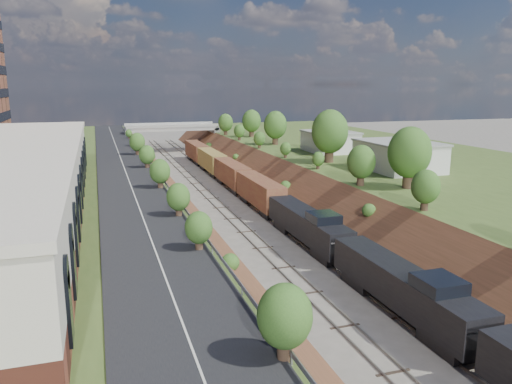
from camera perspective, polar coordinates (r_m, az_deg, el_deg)
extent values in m
cube|color=#425A25|center=(90.00, 18.05, 1.97)|extent=(44.00, 180.00, 5.00)
cube|color=brown|center=(74.31, -10.90, -1.69)|extent=(10.00, 180.00, 10.00)
cube|color=brown|center=(79.80, 4.97, -0.55)|extent=(10.00, 180.00, 10.00)
cube|color=gray|center=(75.68, -4.58, -1.18)|extent=(1.58, 180.00, 0.18)
cube|color=gray|center=(76.99, -0.81, -0.91)|extent=(1.58, 180.00, 0.18)
cube|color=black|center=(72.91, -14.57, 1.93)|extent=(8.00, 180.00, 0.10)
cube|color=#99999E|center=(73.15, -11.38, 2.52)|extent=(0.06, 171.00, 0.30)
cube|color=brown|center=(51.78, -27.03, -1.93)|extent=(14.00, 62.00, 2.20)
cube|color=gray|center=(134.74, -14.44, 5.65)|extent=(1.50, 8.00, 6.20)
cube|color=gray|center=(137.98, -4.82, 6.14)|extent=(1.50, 8.00, 6.20)
cube|color=gray|center=(135.59, -9.62, 7.22)|extent=(24.00, 8.00, 1.00)
cube|color=gray|center=(131.58, -9.37, 7.43)|extent=(24.00, 0.30, 0.80)
cube|color=gray|center=(139.47, -9.87, 7.68)|extent=(24.00, 0.30, 0.80)
cube|color=silver|center=(77.45, 15.97, 3.90)|extent=(9.00, 12.00, 4.00)
cube|color=silver|center=(96.17, 8.45, 5.65)|extent=(8.00, 10.00, 3.60)
cylinder|color=#473323|center=(64.15, 16.98, 1.57)|extent=(1.30, 1.30, 2.62)
ellipsoid|color=#335A20|center=(63.67, 17.15, 4.36)|extent=(5.25, 5.25, 6.30)
cylinder|color=#473323|center=(34.71, -4.35, -7.94)|extent=(0.66, 0.66, 1.22)
ellipsoid|color=#335A20|center=(34.23, -4.38, -5.63)|extent=(2.45, 2.45, 2.94)
cube|color=black|center=(40.89, 16.35, -10.24)|extent=(2.90, 17.40, 2.76)
cube|color=black|center=(56.14, 5.85, -3.65)|extent=(2.90, 17.40, 2.76)
cube|color=brown|center=(93.92, -4.09, 3.03)|extent=(2.90, 62.00, 3.48)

